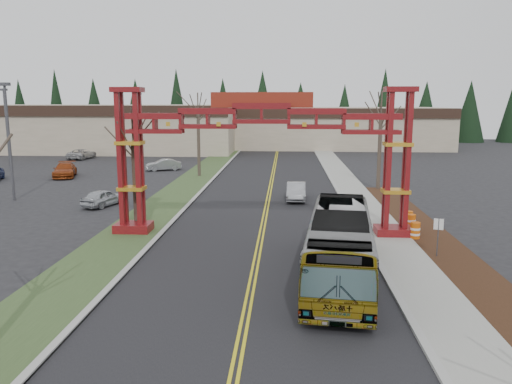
# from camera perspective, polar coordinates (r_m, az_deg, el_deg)

# --- Properties ---
(road) EXTENTS (12.00, 110.00, 0.02)m
(road) POSITION_cam_1_polar(r_m,az_deg,el_deg) (37.57, 1.16, -2.07)
(road) COLOR black
(road) RESTS_ON ground
(lane_line_left) EXTENTS (0.12, 100.00, 0.01)m
(lane_line_left) POSITION_cam_1_polar(r_m,az_deg,el_deg) (37.58, 0.98, -2.04)
(lane_line_left) COLOR gold
(lane_line_left) RESTS_ON road
(lane_line_right) EXTENTS (0.12, 100.00, 0.01)m
(lane_line_right) POSITION_cam_1_polar(r_m,az_deg,el_deg) (37.57, 1.35, -2.05)
(lane_line_right) COLOR gold
(lane_line_right) RESTS_ON road
(curb_right) EXTENTS (0.30, 110.00, 0.15)m
(curb_right) POSITION_cam_1_polar(r_m,az_deg,el_deg) (37.82, 10.52, -2.06)
(curb_right) COLOR #A3A39E
(curb_right) RESTS_ON ground
(sidewalk_right) EXTENTS (2.60, 110.00, 0.14)m
(sidewalk_right) POSITION_cam_1_polar(r_m,az_deg,el_deg) (38.03, 12.69, -2.07)
(sidewalk_right) COLOR gray
(sidewalk_right) RESTS_ON ground
(landscape_strip) EXTENTS (2.60, 50.00, 0.12)m
(landscape_strip) POSITION_cam_1_polar(r_m,az_deg,el_deg) (24.70, 24.32, -9.54)
(landscape_strip) COLOR black
(landscape_strip) RESTS_ON ground
(grass_median) EXTENTS (4.00, 110.00, 0.08)m
(grass_median) POSITION_cam_1_polar(r_m,az_deg,el_deg) (38.72, -10.76, -1.83)
(grass_median) COLOR #354C26
(grass_median) RESTS_ON ground
(curb_left) EXTENTS (0.30, 110.00, 0.15)m
(curb_left) POSITION_cam_1_polar(r_m,az_deg,el_deg) (38.30, -8.07, -1.83)
(curb_left) COLOR #A3A39E
(curb_left) RESTS_ON ground
(gateway_arch) EXTENTS (18.20, 1.60, 8.90)m
(gateway_arch) POSITION_cam_1_polar(r_m,az_deg,el_deg) (29.78, 0.65, 6.31)
(gateway_arch) COLOR #5A0B13
(gateway_arch) RESTS_ON ground
(retail_building_west) EXTENTS (46.00, 22.30, 7.50)m
(retail_building_west) POSITION_cam_1_polar(r_m,az_deg,el_deg) (89.46, -17.25, 7.09)
(retail_building_west) COLOR tan
(retail_building_west) RESTS_ON ground
(retail_building_east) EXTENTS (38.00, 20.30, 7.00)m
(retail_building_east) POSITION_cam_1_polar(r_m,az_deg,el_deg) (92.14, 8.87, 7.35)
(retail_building_east) COLOR tan
(retail_building_east) RESTS_ON ground
(conifer_treeline) EXTENTS (116.10, 5.60, 13.00)m
(conifer_treeline) POSITION_cam_1_polar(r_m,az_deg,el_deg) (103.69, 2.85, 9.42)
(conifer_treeline) COLOR black
(conifer_treeline) RESTS_ON ground
(transit_bus) EXTENTS (4.00, 11.78, 3.22)m
(transit_bus) POSITION_cam_1_polar(r_m,az_deg,el_deg) (23.08, 9.55, -6.07)
(transit_bus) COLOR #A2A5AA
(transit_bus) RESTS_ON ground
(silver_sedan) EXTENTS (1.63, 4.40, 1.44)m
(silver_sedan) POSITION_cam_1_polar(r_m,az_deg,el_deg) (41.45, 4.61, 0.07)
(silver_sedan) COLOR #A5A8AD
(silver_sedan) RESTS_ON ground
(parked_car_near_a) EXTENTS (2.78, 4.24, 1.34)m
(parked_car_near_a) POSITION_cam_1_polar(r_m,az_deg,el_deg) (40.68, -17.06, -0.62)
(parked_car_near_a) COLOR #B1B5B9
(parked_car_near_a) RESTS_ON ground
(parked_car_mid_a) EXTENTS (3.63, 5.67, 1.53)m
(parked_car_mid_a) POSITION_cam_1_polar(r_m,az_deg,el_deg) (57.77, -21.01, 2.36)
(parked_car_mid_a) COLOR #8D3813
(parked_car_mid_a) RESTS_ON ground
(parked_car_far_a) EXTENTS (4.34, 2.92, 1.35)m
(parked_car_far_a) POSITION_cam_1_polar(r_m,az_deg,el_deg) (60.13, -10.54, 3.08)
(parked_car_far_a) COLOR #95989C
(parked_car_far_a) RESTS_ON ground
(parked_car_far_b) EXTENTS (2.94, 5.41, 1.44)m
(parked_car_far_b) POSITION_cam_1_polar(r_m,az_deg,el_deg) (75.16, -19.28, 4.12)
(parked_car_far_b) COLOR silver
(parked_car_far_b) RESTS_ON ground
(bare_tree_median_mid) EXTENTS (2.93, 2.93, 7.59)m
(bare_tree_median_mid) POSITION_cam_1_polar(r_m,az_deg,el_deg) (31.88, -13.87, 5.61)
(bare_tree_median_mid) COLOR #382D26
(bare_tree_median_mid) RESTS_ON ground
(bare_tree_median_far) EXTENTS (3.45, 3.45, 9.00)m
(bare_tree_median_far) POSITION_cam_1_polar(r_m,az_deg,el_deg) (54.29, -6.64, 8.77)
(bare_tree_median_far) COLOR #382D26
(bare_tree_median_far) RESTS_ON ground
(bare_tree_right_far) EXTENTS (3.48, 3.48, 8.99)m
(bare_tree_right_far) POSITION_cam_1_polar(r_m,az_deg,el_deg) (46.99, 14.09, 8.28)
(bare_tree_right_far) COLOR #382D26
(bare_tree_right_far) RESTS_ON ground
(light_pole_near) EXTENTS (0.83, 0.41, 9.55)m
(light_pole_near) POSITION_cam_1_polar(r_m,az_deg,el_deg) (45.27, -26.43, 6.03)
(light_pole_near) COLOR #3F3F44
(light_pole_near) RESTS_ON ground
(light_pole_mid) EXTENTS (0.83, 0.42, 9.57)m
(light_pole_mid) POSITION_cam_1_polar(r_m,az_deg,el_deg) (67.26, -26.64, 7.07)
(light_pole_mid) COLOR #3F3F44
(light_pole_mid) RESTS_ON ground
(light_pole_far) EXTENTS (0.81, 0.40, 9.31)m
(light_pole_far) POSITION_cam_1_polar(r_m,az_deg,el_deg) (76.85, -13.14, 8.04)
(light_pole_far) COLOR #3F3F44
(light_pole_far) RESTS_ON ground
(street_sign) EXTENTS (0.48, 0.16, 2.12)m
(street_sign) POSITION_cam_1_polar(r_m,az_deg,el_deg) (27.46, 20.11, -4.10)
(street_sign) COLOR #3F3F44
(street_sign) RESTS_ON ground
(barrel_south) EXTENTS (0.58, 0.58, 1.08)m
(barrel_south) POSITION_cam_1_polar(r_m,az_deg,el_deg) (30.86, 17.72, -4.29)
(barrel_south) COLOR #CE560B
(barrel_south) RESTS_ON ground
(barrel_mid) EXTENTS (0.60, 0.60, 1.11)m
(barrel_mid) POSITION_cam_1_polar(r_m,az_deg,el_deg) (32.77, 17.26, -3.41)
(barrel_mid) COLOR #CE560B
(barrel_mid) RESTS_ON ground
(barrel_north) EXTENTS (0.51, 0.51, 0.94)m
(barrel_north) POSITION_cam_1_polar(r_m,az_deg,el_deg) (34.48, 17.07, -2.87)
(barrel_north) COLOR #CE560B
(barrel_north) RESTS_ON ground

